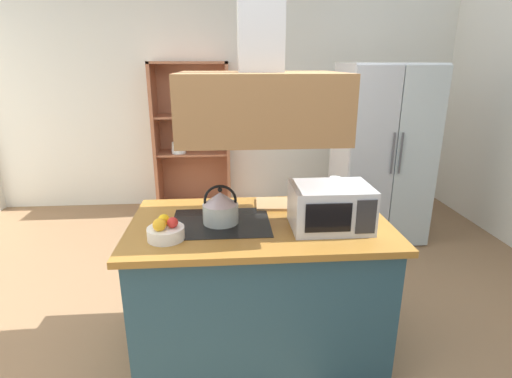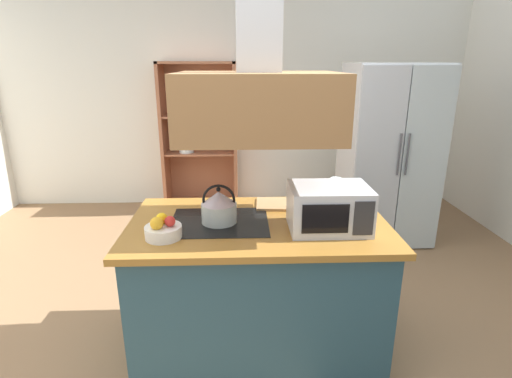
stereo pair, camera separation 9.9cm
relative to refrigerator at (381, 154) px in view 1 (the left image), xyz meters
name	(u,v)px [view 1 (the left image)]	position (x,y,z in m)	size (l,w,h in m)	color
ground_plane	(232,347)	(-1.63, -1.75, -0.92)	(7.80, 7.80, 0.00)	#8B6747
wall_back	(226,102)	(-1.63, 1.25, 0.43)	(6.00, 0.12, 2.70)	silver
kitchen_island	(260,285)	(-1.43, -1.71, -0.47)	(1.60, 0.93, 0.90)	#274754
range_hood	(261,84)	(-1.43, -1.71, 0.81)	(0.90, 0.70, 1.27)	#97683D
refrigerator	(381,154)	(0.00, 0.00, 0.00)	(0.90, 0.77, 1.84)	silver
dish_cabinet	(193,146)	(-2.06, 1.03, -0.09)	(0.94, 0.40, 1.85)	#A36040
kettle	(221,207)	(-1.67, -1.71, 0.08)	(0.22, 0.22, 0.24)	#B8C0B9
cutting_board	(281,204)	(-1.26, -1.43, -0.01)	(0.34, 0.24, 0.02)	#AB8253
microwave	(331,207)	(-1.02, -1.83, 0.11)	(0.46, 0.35, 0.26)	#B7BABF
wine_glass_on_counter	(336,185)	(-0.90, -1.47, 0.13)	(0.08, 0.08, 0.21)	silver
fruit_bowl	(166,231)	(-1.98, -1.93, 0.03)	(0.21, 0.21, 0.14)	silver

